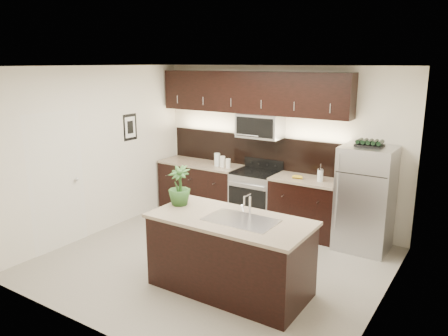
{
  "coord_description": "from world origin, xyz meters",
  "views": [
    {
      "loc": [
        3.2,
        -4.68,
        2.76
      ],
      "look_at": [
        -0.17,
        0.55,
        1.24
      ],
      "focal_mm": 35.0,
      "sensor_mm": 36.0,
      "label": 1
    }
  ],
  "objects": [
    {
      "name": "sink_faucet",
      "position": [
        0.75,
        -0.5,
        0.96
      ],
      "size": [
        0.84,
        0.5,
        0.28
      ],
      "color": "silver",
      "rests_on": "island"
    },
    {
      "name": "ground",
      "position": [
        0.0,
        0.0,
        0.0
      ],
      "size": [
        4.5,
        4.5,
        0.0
      ],
      "primitive_type": "plane",
      "color": "gray",
      "rests_on": "ground"
    },
    {
      "name": "plant",
      "position": [
        -0.22,
        -0.44,
        1.2
      ],
      "size": [
        0.32,
        0.32,
        0.51
      ],
      "primitive_type": "imported",
      "rotation": [
        0.0,
        0.0,
        0.14
      ],
      "color": "#285020",
      "rests_on": "island"
    },
    {
      "name": "french_press",
      "position": [
        0.91,
        1.64,
        1.04
      ],
      "size": [
        0.1,
        0.1,
        0.28
      ],
      "rotation": [
        0.0,
        0.0,
        -0.18
      ],
      "color": "silver",
      "rests_on": "counter_run"
    },
    {
      "name": "island",
      "position": [
        0.6,
        -0.51,
        0.47
      ],
      "size": [
        1.96,
        0.96,
        0.94
      ],
      "color": "black",
      "rests_on": "ground"
    },
    {
      "name": "counter_run",
      "position": [
        -0.46,
        1.69,
        0.47
      ],
      "size": [
        3.51,
        0.65,
        0.94
      ],
      "color": "black",
      "rests_on": "ground"
    },
    {
      "name": "bananas",
      "position": [
        0.5,
        1.61,
        0.97
      ],
      "size": [
        0.2,
        0.16,
        0.06
      ],
      "primitive_type": "ellipsoid",
      "rotation": [
        0.0,
        0.0,
        0.15
      ],
      "color": "gold",
      "rests_on": "counter_run"
    },
    {
      "name": "wine_rack",
      "position": [
        1.62,
        1.63,
        1.61
      ],
      "size": [
        0.39,
        0.24,
        0.09
      ],
      "color": "black",
      "rests_on": "refrigerator"
    },
    {
      "name": "upper_fixtures",
      "position": [
        -0.43,
        1.84,
        2.14
      ],
      "size": [
        3.49,
        0.4,
        1.66
      ],
      "color": "black",
      "rests_on": "counter_run"
    },
    {
      "name": "canisters",
      "position": [
        -0.93,
        1.63,
        1.04
      ],
      "size": [
        0.34,
        0.13,
        0.23
      ],
      "rotation": [
        0.0,
        0.0,
        -0.12
      ],
      "color": "silver",
      "rests_on": "counter_run"
    },
    {
      "name": "room_walls",
      "position": [
        -0.11,
        -0.04,
        1.7
      ],
      "size": [
        4.52,
        4.02,
        2.71
      ],
      "color": "silver",
      "rests_on": "ground"
    },
    {
      "name": "refrigerator",
      "position": [
        1.62,
        1.63,
        0.78
      ],
      "size": [
        0.76,
        0.68,
        1.57
      ],
      "primitive_type": "cube",
      "color": "#B2B2B7",
      "rests_on": "ground"
    }
  ]
}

